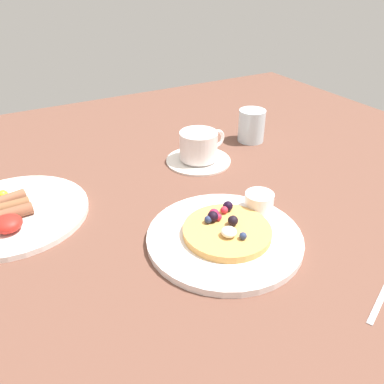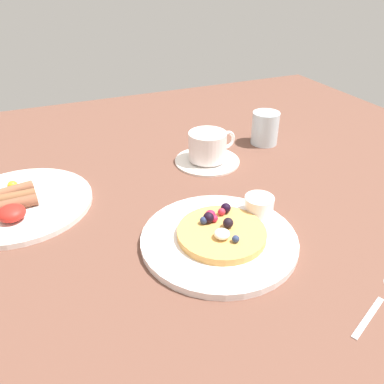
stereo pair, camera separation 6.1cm
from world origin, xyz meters
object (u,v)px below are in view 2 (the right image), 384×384
(pancake_plate, at_px, (219,240))
(coffee_saucer, at_px, (207,160))
(breakfast_plate, at_px, (20,204))
(water_glass, at_px, (265,128))
(coffee_cup, at_px, (208,145))
(syrup_ramekin, at_px, (259,205))

(pancake_plate, relative_size, coffee_saucer, 1.74)
(breakfast_plate, xyz_separation_m, water_glass, (0.58, 0.07, 0.03))
(coffee_cup, distance_m, water_glass, 0.18)
(coffee_saucer, bearing_deg, breakfast_plate, -176.15)
(syrup_ramekin, relative_size, water_glass, 0.65)
(coffee_cup, bearing_deg, pancake_plate, -111.73)
(pancake_plate, xyz_separation_m, coffee_saucer, (0.11, 0.27, -0.00))
(syrup_ramekin, bearing_deg, coffee_cup, 86.73)
(coffee_saucer, relative_size, coffee_cup, 1.26)
(coffee_saucer, bearing_deg, water_glass, 12.36)
(coffee_saucer, relative_size, water_glass, 1.84)
(syrup_ramekin, xyz_separation_m, coffee_cup, (0.01, 0.24, 0.01))
(syrup_ramekin, relative_size, coffee_cup, 0.44)
(pancake_plate, distance_m, water_glass, 0.42)
(pancake_plate, bearing_deg, water_glass, 47.77)
(breakfast_plate, distance_m, coffee_cup, 0.41)
(syrup_ramekin, xyz_separation_m, water_glass, (0.19, 0.28, 0.01))
(coffee_saucer, xyz_separation_m, coffee_cup, (0.00, 0.00, 0.04))
(pancake_plate, distance_m, breakfast_plate, 0.39)
(syrup_ramekin, height_order, coffee_cup, coffee_cup)
(coffee_saucer, bearing_deg, pancake_plate, -111.47)
(syrup_ramekin, xyz_separation_m, coffee_saucer, (0.01, 0.24, -0.02))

